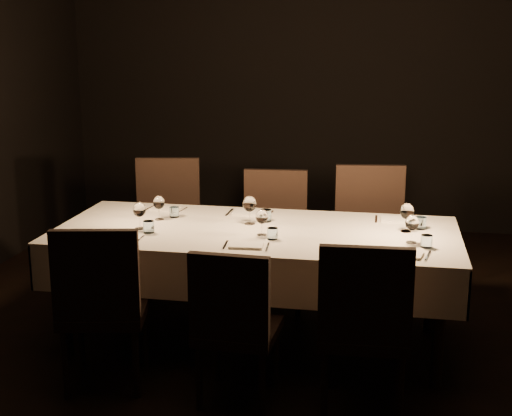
% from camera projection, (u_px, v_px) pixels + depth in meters
% --- Properties ---
extents(room, '(5.01, 6.01, 3.01)m').
position_uv_depth(room, '(256.00, 112.00, 4.31)').
color(room, black).
rests_on(room, ground).
extents(dining_table, '(2.52, 1.12, 0.76)m').
position_uv_depth(dining_table, '(256.00, 241.00, 4.50)').
color(dining_table, black).
rests_on(dining_table, ground).
extents(chair_near_left, '(0.55, 0.55, 0.97)m').
position_uv_depth(chair_near_left, '(101.00, 300.00, 3.92)').
color(chair_near_left, black).
rests_on(chair_near_left, ground).
extents(place_setting_near_left, '(0.31, 0.40, 0.17)m').
position_uv_depth(place_setting_near_left, '(135.00, 222.00, 4.39)').
color(place_setting_near_left, silver).
rests_on(place_setting_near_left, dining_table).
extents(chair_near_center, '(0.44, 0.44, 0.88)m').
position_uv_depth(chair_near_center, '(234.00, 320.00, 3.75)').
color(chair_near_center, black).
rests_on(chair_near_center, ground).
extents(place_setting_near_center, '(0.29, 0.39, 0.16)m').
position_uv_depth(place_setting_near_center, '(260.00, 229.00, 4.25)').
color(place_setting_near_center, silver).
rests_on(place_setting_near_center, dining_table).
extents(chair_near_right, '(0.48, 0.48, 0.96)m').
position_uv_depth(chair_near_right, '(364.00, 321.00, 3.64)').
color(chair_near_right, black).
rests_on(chair_near_right, ground).
extents(place_setting_near_right, '(0.32, 0.39, 0.17)m').
position_uv_depth(place_setting_near_right, '(413.00, 236.00, 4.09)').
color(place_setting_near_right, silver).
rests_on(place_setting_near_right, dining_table).
extents(chair_far_left, '(0.57, 0.57, 1.03)m').
position_uv_depth(chair_far_left, '(167.00, 220.00, 5.50)').
color(chair_far_left, black).
rests_on(chair_far_left, ground).
extents(place_setting_far_left, '(0.30, 0.39, 0.16)m').
position_uv_depth(place_setting_far_left, '(164.00, 207.00, 4.80)').
color(place_setting_far_left, silver).
rests_on(place_setting_far_left, dining_table).
extents(chair_far_center, '(0.51, 0.51, 0.98)m').
position_uv_depth(chair_far_center, '(274.00, 232.00, 5.26)').
color(chair_far_center, black).
rests_on(chair_far_center, ground).
extents(place_setting_far_center, '(0.33, 0.41, 0.19)m').
position_uv_depth(place_setting_far_center, '(253.00, 210.00, 4.69)').
color(place_setting_far_center, silver).
rests_on(place_setting_far_center, dining_table).
extents(chair_far_right, '(0.56, 0.56, 1.04)m').
position_uv_depth(chair_far_right, '(370.00, 233.00, 5.12)').
color(chair_far_right, black).
rests_on(chair_far_right, ground).
extents(place_setting_far_right, '(0.32, 0.40, 0.18)m').
position_uv_depth(place_setting_far_right, '(407.00, 217.00, 4.51)').
color(place_setting_far_right, silver).
rests_on(place_setting_far_right, dining_table).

